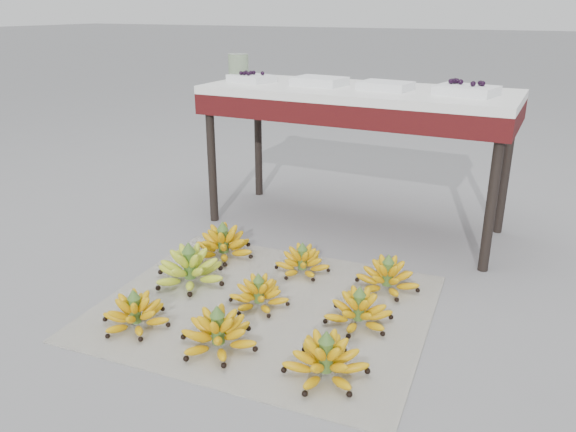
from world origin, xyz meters
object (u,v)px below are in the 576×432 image
at_px(bunch_mid_center, 259,295).
at_px(tray_far_left, 251,78).
at_px(newspaper_mat, 265,307).
at_px(bunch_back_left, 223,244).
at_px(bunch_back_center, 302,262).
at_px(tray_far_right, 466,90).
at_px(glass_jar, 238,67).
at_px(tray_right, 386,86).
at_px(vendor_table, 357,105).
at_px(bunch_mid_right, 359,311).
at_px(bunch_front_right, 326,360).
at_px(bunch_mid_left, 190,269).
at_px(bunch_back_right, 387,277).
at_px(bunch_front_center, 218,333).
at_px(bunch_front_left, 135,314).
at_px(tray_left, 319,81).

bearing_deg(bunch_mid_center, tray_far_left, 122.78).
bearing_deg(newspaper_mat, bunch_back_left, 140.50).
bearing_deg(bunch_back_center, bunch_mid_center, -90.19).
bearing_deg(bunch_mid_center, tray_far_right, 62.97).
bearing_deg(bunch_back_left, glass_jar, 135.35).
relative_size(tray_right, tray_far_right, 0.88).
bearing_deg(vendor_table, bunch_mid_right, -68.65).
bearing_deg(tray_right, bunch_front_right, -79.49).
xyz_separation_m(tray_right, tray_far_right, (0.38, 0.00, 0.00)).
relative_size(bunch_mid_left, bunch_back_right, 1.08).
xyz_separation_m(bunch_front_right, vendor_table, (-0.38, 1.29, 0.59)).
xyz_separation_m(newspaper_mat, bunch_mid_right, (0.37, 0.04, 0.06)).
height_order(bunch_mid_center, tray_right, tray_right).
relative_size(bunch_mid_center, vendor_table, 0.16).
height_order(bunch_front_center, tray_far_left, tray_far_left).
bearing_deg(tray_far_right, newspaper_mat, -118.48).
relative_size(bunch_mid_left, bunch_mid_right, 1.09).
bearing_deg(bunch_back_left, tray_right, 71.09).
relative_size(bunch_back_left, tray_right, 1.45).
xyz_separation_m(bunch_mid_center, tray_far_left, (-0.56, 0.96, 0.70)).
bearing_deg(bunch_front_left, tray_far_right, 63.69).
bearing_deg(newspaper_mat, tray_right, 81.31).
xyz_separation_m(bunch_front_center, bunch_back_right, (0.40, 0.68, -0.00)).
distance_m(bunch_front_center, tray_right, 1.48).
bearing_deg(newspaper_mat, bunch_mid_right, 5.98).
height_order(bunch_front_left, bunch_back_left, bunch_back_left).
height_order(newspaper_mat, bunch_mid_left, bunch_mid_left).
xyz_separation_m(tray_far_right, glass_jar, (-1.21, 0.02, 0.05)).
xyz_separation_m(bunch_mid_center, tray_right, (0.17, 0.98, 0.70)).
height_order(bunch_front_left, tray_right, tray_right).
distance_m(tray_left, tray_right, 0.35).
bearing_deg(bunch_mid_right, bunch_back_left, 148.99).
bearing_deg(bunch_mid_left, bunch_front_center, -47.11).
xyz_separation_m(bunch_mid_center, bunch_back_right, (0.41, 0.36, 0.01)).
height_order(bunch_front_right, bunch_back_left, bunch_back_left).
xyz_separation_m(bunch_mid_left, tray_far_left, (-0.20, 0.91, 0.69)).
height_order(bunch_back_right, tray_right, tray_right).
bearing_deg(tray_far_left, bunch_front_left, -79.94).
bearing_deg(bunch_back_left, bunch_front_right, -17.06).
height_order(tray_far_right, glass_jar, glass_jar).
relative_size(bunch_front_right, vendor_table, 0.23).
bearing_deg(bunch_front_center, bunch_back_right, 72.61).
bearing_deg(bunch_mid_left, tray_right, 57.04).
distance_m(bunch_front_center, tray_far_left, 1.56).
distance_m(bunch_mid_left, glass_jar, 1.24).
bearing_deg(bunch_front_center, newspaper_mat, 101.54).
bearing_deg(bunch_front_center, bunch_back_left, 133.95).
bearing_deg(vendor_table, bunch_front_right, -73.54).
bearing_deg(bunch_back_right, bunch_back_center, -168.75).
bearing_deg(bunch_mid_left, bunch_mid_right, -3.11).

